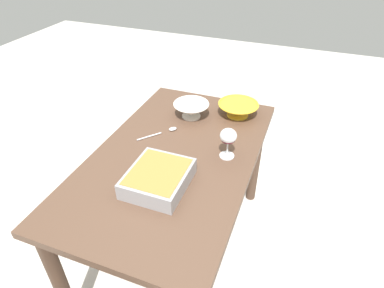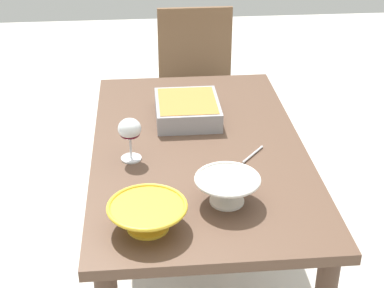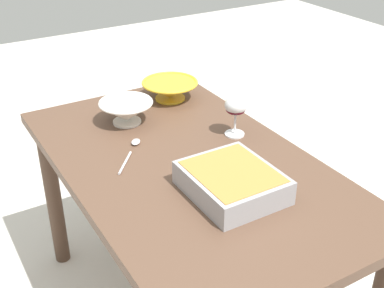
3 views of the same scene
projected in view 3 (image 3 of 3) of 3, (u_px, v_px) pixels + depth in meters
dining_table at (188, 188)px, 1.74m from camera, size 1.32×0.77×0.73m
wine_glass at (236, 107)px, 1.80m from camera, size 0.08×0.08×0.16m
casserole_dish at (232, 181)px, 1.50m from camera, size 0.29×0.25×0.08m
mixing_bowl at (126, 111)px, 1.91m from camera, size 0.21×0.21×0.09m
small_bowl at (170, 89)px, 2.11m from camera, size 0.23×0.23×0.08m
serving_spoon at (132, 148)px, 1.75m from camera, size 0.19×0.16×0.01m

